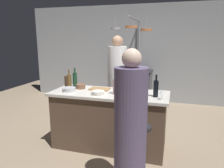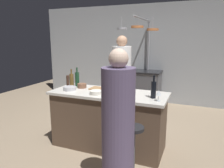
% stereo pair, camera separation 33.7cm
% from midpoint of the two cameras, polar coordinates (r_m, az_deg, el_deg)
% --- Properties ---
extents(ground_plane, '(9.00, 9.00, 0.00)m').
position_cam_midpoint_polar(ground_plane, '(3.59, -3.51, -16.35)').
color(ground_plane, gray).
extents(back_wall, '(6.40, 0.16, 2.60)m').
position_cam_midpoint_polar(back_wall, '(5.93, 5.79, 8.09)').
color(back_wall, '#9EA3A8').
rests_on(back_wall, ground_plane).
extents(kitchen_island, '(1.80, 0.72, 0.90)m').
position_cam_midpoint_polar(kitchen_island, '(3.40, -3.61, -9.61)').
color(kitchen_island, brown).
rests_on(kitchen_island, ground_plane).
extents(stove_range, '(0.80, 0.64, 0.89)m').
position_cam_midpoint_polar(stove_range, '(5.66, 4.85, -0.82)').
color(stove_range, '#47474C').
rests_on(stove_range, ground_plane).
extents(chef, '(0.37, 0.37, 1.77)m').
position_cam_midpoint_polar(chef, '(4.25, -0.89, 0.03)').
color(chef, white).
rests_on(chef, ground_plane).
extents(bar_stool_right, '(0.28, 0.28, 0.68)m').
position_cam_midpoint_polar(bar_stool_right, '(2.74, 3.95, -17.02)').
color(bar_stool_right, '#4C4C51').
rests_on(bar_stool_right, ground_plane).
extents(guest_right, '(0.34, 0.34, 1.62)m').
position_cam_midpoint_polar(guest_right, '(2.26, 0.58, -12.95)').
color(guest_right, '#594C6B').
rests_on(guest_right, ground_plane).
extents(overhead_pot_rack, '(0.87, 1.47, 2.17)m').
position_cam_midpoint_polar(overhead_pot_rack, '(4.97, 4.18, 11.83)').
color(overhead_pot_rack, gray).
rests_on(overhead_pot_rack, ground_plane).
extents(cutting_board, '(0.32, 0.22, 0.02)m').
position_cam_midpoint_polar(cutting_board, '(3.45, -6.13, -1.36)').
color(cutting_board, '#997047').
rests_on(cutting_board, kitchen_island).
extents(pepper_mill, '(0.05, 0.05, 0.21)m').
position_cam_midpoint_polar(pepper_mill, '(3.58, -14.92, 0.36)').
color(pepper_mill, '#382319').
rests_on(pepper_mill, kitchen_island).
extents(wine_bottle_dark, '(0.07, 0.07, 0.32)m').
position_cam_midpoint_polar(wine_bottle_dark, '(3.00, 8.58, -1.20)').
color(wine_bottle_dark, black).
rests_on(wine_bottle_dark, kitchen_island).
extents(wine_bottle_green, '(0.07, 0.07, 0.33)m').
position_cam_midpoint_polar(wine_bottle_green, '(3.67, -12.51, 1.15)').
color(wine_bottle_green, '#193D23').
rests_on(wine_bottle_green, kitchen_island).
extents(wine_bottle_amber, '(0.07, 0.07, 0.30)m').
position_cam_midpoint_polar(wine_bottle_amber, '(3.69, -14.01, 0.89)').
color(wine_bottle_amber, brown).
rests_on(wine_bottle_amber, kitchen_island).
extents(wine_bottle_rose, '(0.07, 0.07, 0.30)m').
position_cam_midpoint_polar(wine_bottle_rose, '(3.11, -2.21, -0.72)').
color(wine_bottle_rose, '#B78C8E').
rests_on(wine_bottle_rose, kitchen_island).
extents(wine_bottle_white, '(0.07, 0.07, 0.33)m').
position_cam_midpoint_polar(wine_bottle_white, '(2.96, 0.03, -1.09)').
color(wine_bottle_white, gray).
rests_on(wine_bottle_white, kitchen_island).
extents(wine_glass_by_chef, '(0.07, 0.07, 0.15)m').
position_cam_midpoint_polar(wine_glass_by_chef, '(2.88, 10.07, -2.21)').
color(wine_glass_by_chef, silver).
rests_on(wine_glass_by_chef, kitchen_island).
extents(wine_glass_near_right_guest, '(0.07, 0.07, 0.15)m').
position_cam_midpoint_polar(wine_glass_near_right_guest, '(3.30, 1.04, -0.19)').
color(wine_glass_near_right_guest, silver).
rests_on(wine_glass_near_right_guest, kitchen_island).
extents(wine_glass_near_left_guest, '(0.07, 0.07, 0.15)m').
position_cam_midpoint_polar(wine_glass_near_left_guest, '(3.04, 2.05, -1.25)').
color(wine_glass_near_left_guest, silver).
rests_on(wine_glass_near_left_guest, kitchen_island).
extents(mixing_bowl_steel, '(0.21, 0.21, 0.06)m').
position_cam_midpoint_polar(mixing_bowl_steel, '(3.42, -14.25, -1.45)').
color(mixing_bowl_steel, '#B7B7BC').
rests_on(mixing_bowl_steel, kitchen_island).
extents(mixing_bowl_ceramic, '(0.19, 0.19, 0.06)m').
position_cam_midpoint_polar(mixing_bowl_ceramic, '(3.13, -6.88, -2.40)').
color(mixing_bowl_ceramic, silver).
rests_on(mixing_bowl_ceramic, kitchen_island).
extents(mixing_bowl_wooden, '(0.15, 0.15, 0.07)m').
position_cam_midpoint_polar(mixing_bowl_wooden, '(3.55, -11.14, -0.67)').
color(mixing_bowl_wooden, brown).
rests_on(mixing_bowl_wooden, kitchen_island).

